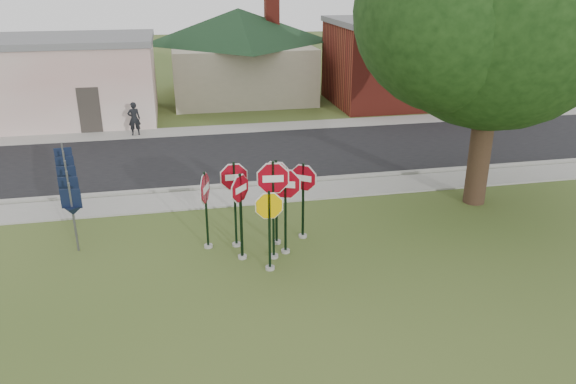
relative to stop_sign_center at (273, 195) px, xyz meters
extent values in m
plane|color=#3B511E|center=(-0.23, -1.00, -1.83)|extent=(120.00, 120.00, 0.00)
cube|color=gray|center=(-0.23, 4.50, -1.80)|extent=(60.00, 1.60, 0.06)
cube|color=black|center=(-0.23, 9.00, -1.81)|extent=(60.00, 7.00, 0.04)
cube|color=gray|center=(-0.23, 13.30, -1.80)|extent=(60.00, 1.60, 0.06)
cube|color=gray|center=(-0.23, 5.50, -1.76)|extent=(60.00, 0.20, 0.14)
cylinder|color=gray|center=(0.00, 0.00, -1.79)|extent=(0.24, 0.24, 0.08)
cube|color=black|center=(0.00, 0.00, -0.46)|extent=(0.06, 0.06, 2.74)
cylinder|color=white|center=(0.00, 0.00, 0.45)|extent=(1.17, 0.12, 1.17)
cylinder|color=maroon|center=(0.00, 0.00, 0.45)|extent=(1.08, 0.12, 1.08)
cube|color=white|center=(0.00, 0.00, 0.45)|extent=(0.54, 0.06, 0.19)
cylinder|color=gray|center=(-0.21, -0.61, -1.79)|extent=(0.24, 0.24, 0.08)
cube|color=black|center=(-0.21, -0.61, -0.74)|extent=(0.06, 0.05, 2.18)
cylinder|color=white|center=(-0.21, -0.61, -0.04)|extent=(0.98, 0.06, 0.98)
cylinder|color=#DBAC00|center=(-0.21, -0.61, -0.04)|extent=(0.91, 0.06, 0.91)
cylinder|color=gray|center=(-0.84, 0.14, -1.79)|extent=(0.24, 0.24, 0.08)
cube|color=black|center=(-0.84, 0.14, -0.62)|extent=(0.08, 0.08, 2.42)
cylinder|color=white|center=(-0.84, 0.14, 0.18)|extent=(0.69, 0.78, 1.02)
cylinder|color=maroon|center=(-0.84, 0.14, 0.18)|extent=(0.64, 0.72, 0.95)
cube|color=white|center=(-0.84, 0.14, 0.18)|extent=(0.32, 0.36, 0.16)
cylinder|color=gray|center=(0.37, 0.23, -1.79)|extent=(0.24, 0.24, 0.08)
cube|color=black|center=(0.37, 0.23, -0.60)|extent=(0.07, 0.07, 2.47)
cylinder|color=white|center=(0.37, 0.23, 0.18)|extent=(1.06, 0.42, 1.14)
cylinder|color=maroon|center=(0.37, 0.23, 0.18)|extent=(0.99, 0.40, 1.05)
cube|color=white|center=(0.37, 0.23, 0.18)|extent=(0.49, 0.20, 0.18)
cylinder|color=gray|center=(0.23, 0.82, -1.79)|extent=(0.24, 0.24, 0.08)
cube|color=black|center=(0.23, 0.82, -0.58)|extent=(0.08, 0.07, 2.49)
cylinder|color=white|center=(0.23, 0.82, 0.19)|extent=(1.04, 0.58, 1.18)
cylinder|color=maroon|center=(0.23, 0.82, 0.19)|extent=(0.97, 0.54, 1.09)
cube|color=white|center=(0.23, 0.82, 0.19)|extent=(0.48, 0.27, 0.19)
cylinder|color=gray|center=(-0.90, 0.90, -1.79)|extent=(0.24, 0.24, 0.08)
cube|color=black|center=(-0.90, 0.90, -0.59)|extent=(0.06, 0.05, 2.48)
cylinder|color=white|center=(-0.90, 0.90, 0.23)|extent=(1.05, 0.02, 1.05)
cylinder|color=maroon|center=(-0.90, 0.90, 0.23)|extent=(0.97, 0.02, 0.97)
cube|color=white|center=(-0.90, 0.90, 0.23)|extent=(0.48, 0.01, 0.17)
cylinder|color=gray|center=(1.05, 1.05, -1.79)|extent=(0.24, 0.24, 0.08)
cube|color=black|center=(1.05, 1.05, -0.69)|extent=(0.08, 0.08, 2.27)
cylinder|color=white|center=(1.05, 1.05, 0.01)|extent=(0.89, 0.63, 1.08)
cylinder|color=maroon|center=(1.05, 1.05, 0.01)|extent=(0.83, 0.59, 1.00)
cube|color=white|center=(1.05, 1.05, 0.01)|extent=(0.41, 0.29, 0.17)
cylinder|color=gray|center=(-1.69, 0.96, -1.79)|extent=(0.24, 0.24, 0.08)
cube|color=black|center=(-1.69, 0.96, -0.71)|extent=(0.07, 0.07, 2.24)
cylinder|color=white|center=(-1.69, 0.96, -0.06)|extent=(0.38, 1.12, 1.17)
cylinder|color=maroon|center=(-1.69, 0.96, -0.06)|extent=(0.36, 1.04, 1.09)
cube|color=white|center=(-1.69, 0.96, -0.06)|extent=(0.18, 0.52, 0.19)
cube|color=#59595E|center=(-5.23, 1.50, -0.83)|extent=(0.05, 0.05, 2.00)
cube|color=black|center=(-5.23, 1.50, -0.28)|extent=(0.55, 0.13, 0.55)
cone|color=black|center=(-5.23, 1.50, -0.63)|extent=(0.65, 0.65, 0.25)
cube|color=#59595E|center=(-5.43, 2.50, -0.83)|extent=(0.05, 0.05, 2.00)
cube|color=black|center=(-5.43, 2.50, -0.28)|extent=(0.55, 0.09, 0.55)
cone|color=black|center=(-5.43, 2.50, -0.63)|extent=(0.62, 0.62, 0.25)
cube|color=#59595E|center=(-5.63, 3.50, -0.83)|extent=(0.05, 0.05, 2.00)
cube|color=black|center=(-5.63, 3.50, -0.28)|extent=(0.55, 0.05, 0.55)
cone|color=black|center=(-5.63, 3.50, -0.63)|extent=(0.58, 0.58, 0.25)
cube|color=#59595E|center=(-5.83, 4.50, -0.83)|extent=(0.05, 0.05, 2.00)
cube|color=black|center=(-5.83, 4.50, -0.28)|extent=(0.55, 0.05, 0.55)
cone|color=black|center=(-5.83, 4.50, -0.63)|extent=(0.58, 0.58, 0.25)
cube|color=#59595E|center=(-6.03, 5.50, -0.83)|extent=(0.05, 0.05, 2.00)
cube|color=black|center=(-6.03, 5.50, -0.28)|extent=(0.55, 0.09, 0.55)
cone|color=black|center=(-6.03, 5.50, -0.63)|extent=(0.62, 0.62, 0.25)
cube|color=silver|center=(-9.23, 17.00, 0.17)|extent=(12.00, 6.00, 4.00)
cube|color=slate|center=(-9.23, 17.00, 2.22)|extent=(12.20, 6.20, 0.30)
cube|color=#332D28|center=(-6.23, 14.02, -0.73)|extent=(1.00, 0.10, 2.20)
cube|color=#B8AC92|center=(1.77, 21.00, -0.23)|extent=(8.00, 8.00, 3.20)
pyramid|color=black|center=(1.77, 21.00, 3.37)|extent=(11.60, 11.60, 2.00)
cube|color=maroon|center=(3.77, 21.00, 3.17)|extent=(0.80, 0.80, 1.60)
cube|color=maroon|center=(11.77, 17.50, 0.42)|extent=(10.00, 6.00, 4.50)
cube|color=slate|center=(11.77, 17.50, 2.77)|extent=(10.20, 6.20, 0.30)
cube|color=white|center=(9.77, 14.55, 0.77)|extent=(2.00, 0.08, 0.90)
cylinder|color=black|center=(7.27, 2.50, 0.68)|extent=(0.70, 0.70, 5.01)
cylinder|color=black|center=(21.77, 25.00, 0.17)|extent=(0.50, 0.50, 4.00)
imported|color=black|center=(-4.18, 13.09, -0.99)|extent=(0.62, 0.46, 1.56)
camera|label=1|loc=(-2.36, -13.26, 5.39)|focal=35.00mm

